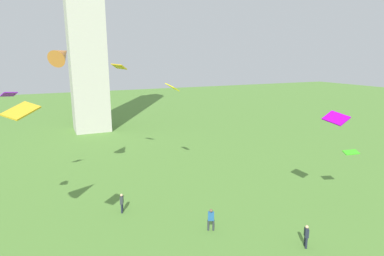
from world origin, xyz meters
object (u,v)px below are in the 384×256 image
(kite_flying_1, at_px, (9,94))
(kite_flying_7, at_px, (62,55))
(kite_flying_2, at_px, (336,118))
(kite_flying_6, at_px, (21,111))
(person_0, at_px, (122,202))
(kite_flying_4, at_px, (172,87))
(person_1, at_px, (211,218))
(person_2, at_px, (306,235))
(kite_flying_5, at_px, (119,67))
(kite_flying_8, at_px, (351,152))

(kite_flying_1, distance_m, kite_flying_7, 5.50)
(kite_flying_2, relative_size, kite_flying_6, 0.96)
(person_0, distance_m, kite_flying_7, 13.67)
(kite_flying_6, xyz_separation_m, kite_flying_7, (2.75, 13.08, 2.71))
(kite_flying_4, bearing_deg, person_1, -23.67)
(kite_flying_6, bearing_deg, person_2, 127.50)
(kite_flying_5, distance_m, kite_flying_6, 20.40)
(person_0, xyz_separation_m, kite_flying_8, (19.35, -6.11, 3.54))
(person_1, bearing_deg, kite_flying_2, -164.16)
(kite_flying_6, distance_m, kite_flying_8, 26.18)
(kite_flying_7, distance_m, kite_flying_8, 26.91)
(kite_flying_5, bearing_deg, kite_flying_1, -101.45)
(kite_flying_4, bearing_deg, kite_flying_7, -107.35)
(kite_flying_8, bearing_deg, kite_flying_1, 180.00)
(person_2, relative_size, kite_flying_1, 1.17)
(kite_flying_2, xyz_separation_m, kite_flying_5, (-12.73, 18.27, 3.60))
(kite_flying_5, distance_m, kite_flying_8, 24.83)
(kite_flying_5, bearing_deg, kite_flying_6, -61.55)
(person_2, xyz_separation_m, kite_flying_7, (-13.71, 15.84, 12.06))
(kite_flying_4, relative_size, kite_flying_7, 0.56)
(person_2, relative_size, kite_flying_4, 0.99)
(person_0, relative_size, person_2, 1.01)
(kite_flying_8, bearing_deg, kite_flying_2, -136.66)
(kite_flying_2, bearing_deg, person_1, 75.27)
(kite_flying_2, bearing_deg, person_2, 114.81)
(person_0, bearing_deg, kite_flying_5, -173.08)
(kite_flying_7, bearing_deg, kite_flying_8, -177.22)
(kite_flying_6, bearing_deg, person_0, -171.99)
(kite_flying_7, height_order, kite_flying_8, kite_flying_7)
(person_0, bearing_deg, kite_flying_2, 84.83)
(person_2, height_order, kite_flying_4, kite_flying_4)
(kite_flying_1, bearing_deg, kite_flying_5, 170.91)
(person_0, distance_m, person_2, 14.61)
(person_1, distance_m, kite_flying_2, 12.41)
(kite_flying_1, relative_size, kite_flying_2, 0.80)
(person_0, xyz_separation_m, kite_flying_7, (-3.38, 5.50, 12.05))
(kite_flying_1, relative_size, kite_flying_5, 0.77)
(person_0, relative_size, kite_flying_6, 0.92)
(kite_flying_2, height_order, kite_flying_7, kite_flying_7)
(person_1, bearing_deg, kite_flying_1, -15.42)
(person_2, bearing_deg, kite_flying_2, -29.52)
(kite_flying_7, bearing_deg, person_1, 158.05)
(kite_flying_1, bearing_deg, person_2, 104.34)
(kite_flying_5, bearing_deg, kite_flying_7, -84.87)
(person_1, height_order, kite_flying_8, kite_flying_8)
(person_2, distance_m, kite_flying_8, 10.58)
(kite_flying_5, relative_size, kite_flying_8, 1.27)
(person_0, distance_m, kite_flying_1, 13.19)
(person_0, relative_size, kite_flying_8, 1.15)
(person_2, xyz_separation_m, kite_flying_4, (-3.54, 15.71, 8.86))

